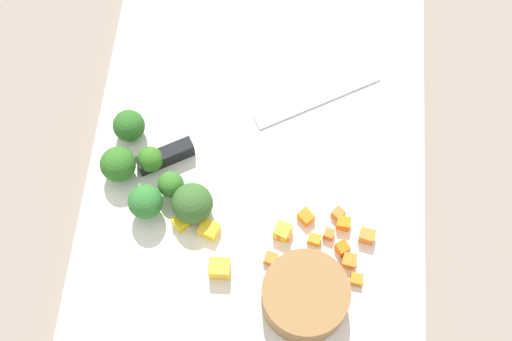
# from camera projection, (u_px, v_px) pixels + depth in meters

# --- Properties ---
(ground_plane) EXTENTS (4.00, 4.00, 0.00)m
(ground_plane) POSITION_uv_depth(u_px,v_px,m) (256.00, 179.00, 0.77)
(ground_plane) COLOR gray
(cutting_board) EXTENTS (0.50, 0.36, 0.01)m
(cutting_board) POSITION_uv_depth(u_px,v_px,m) (256.00, 177.00, 0.76)
(cutting_board) COLOR white
(cutting_board) RESTS_ON ground_plane
(prep_bowl) EXTENTS (0.09, 0.09, 0.04)m
(prep_bowl) POSITION_uv_depth(u_px,v_px,m) (305.00, 296.00, 0.68)
(prep_bowl) COLOR olive
(prep_bowl) RESTS_ON cutting_board
(chef_knife) EXTENTS (0.16, 0.26, 0.02)m
(chef_knife) POSITION_uv_depth(u_px,v_px,m) (217.00, 136.00, 0.77)
(chef_knife) COLOR silver
(chef_knife) RESTS_ON cutting_board
(carrot_dice_0) EXTENTS (0.01, 0.01, 0.01)m
(carrot_dice_0) POSITION_uv_depth(u_px,v_px,m) (314.00, 240.00, 0.72)
(carrot_dice_0) COLOR orange
(carrot_dice_0) RESTS_ON cutting_board
(carrot_dice_1) EXTENTS (0.01, 0.01, 0.01)m
(carrot_dice_1) POSITION_uv_depth(u_px,v_px,m) (344.00, 223.00, 0.73)
(carrot_dice_1) COLOR orange
(carrot_dice_1) RESTS_ON cutting_board
(carrot_dice_2) EXTENTS (0.01, 0.01, 0.01)m
(carrot_dice_2) POSITION_uv_depth(u_px,v_px,m) (271.00, 259.00, 0.71)
(carrot_dice_2) COLOR orange
(carrot_dice_2) RESTS_ON cutting_board
(carrot_dice_3) EXTENTS (0.01, 0.01, 0.01)m
(carrot_dice_3) POSITION_uv_depth(u_px,v_px,m) (329.00, 234.00, 0.72)
(carrot_dice_3) COLOR orange
(carrot_dice_3) RESTS_ON cutting_board
(carrot_dice_4) EXTENTS (0.02, 0.02, 0.01)m
(carrot_dice_4) POSITION_uv_depth(u_px,v_px,m) (306.00, 217.00, 0.73)
(carrot_dice_4) COLOR orange
(carrot_dice_4) RESTS_ON cutting_board
(carrot_dice_5) EXTENTS (0.01, 0.01, 0.01)m
(carrot_dice_5) POSITION_uv_depth(u_px,v_px,m) (356.00, 279.00, 0.70)
(carrot_dice_5) COLOR orange
(carrot_dice_5) RESTS_ON cutting_board
(carrot_dice_6) EXTENTS (0.02, 0.02, 0.01)m
(carrot_dice_6) POSITION_uv_depth(u_px,v_px,m) (338.00, 214.00, 0.73)
(carrot_dice_6) COLOR orange
(carrot_dice_6) RESTS_ON cutting_board
(carrot_dice_7) EXTENTS (0.02, 0.02, 0.01)m
(carrot_dice_7) POSITION_uv_depth(u_px,v_px,m) (349.00, 261.00, 0.71)
(carrot_dice_7) COLOR orange
(carrot_dice_7) RESTS_ON cutting_board
(carrot_dice_8) EXTENTS (0.02, 0.01, 0.01)m
(carrot_dice_8) POSITION_uv_depth(u_px,v_px,m) (284.00, 232.00, 0.72)
(carrot_dice_8) COLOR orange
(carrot_dice_8) RESTS_ON cutting_board
(carrot_dice_9) EXTENTS (0.02, 0.02, 0.01)m
(carrot_dice_9) POSITION_uv_depth(u_px,v_px,m) (367.00, 236.00, 0.72)
(carrot_dice_9) COLOR orange
(carrot_dice_9) RESTS_ON cutting_board
(carrot_dice_10) EXTENTS (0.02, 0.02, 0.01)m
(carrot_dice_10) POSITION_uv_depth(u_px,v_px,m) (342.00, 248.00, 0.72)
(carrot_dice_10) COLOR orange
(carrot_dice_10) RESTS_ON cutting_board
(pepper_dice_0) EXTENTS (0.02, 0.02, 0.01)m
(pepper_dice_0) POSITION_uv_depth(u_px,v_px,m) (209.00, 230.00, 0.72)
(pepper_dice_0) COLOR yellow
(pepper_dice_0) RESTS_ON cutting_board
(pepper_dice_1) EXTENTS (0.02, 0.02, 0.02)m
(pepper_dice_1) POSITION_uv_depth(u_px,v_px,m) (283.00, 231.00, 0.72)
(pepper_dice_1) COLOR yellow
(pepper_dice_1) RESTS_ON cutting_board
(pepper_dice_2) EXTENTS (0.02, 0.02, 0.01)m
(pepper_dice_2) POSITION_uv_depth(u_px,v_px,m) (180.00, 223.00, 0.73)
(pepper_dice_2) COLOR yellow
(pepper_dice_2) RESTS_ON cutting_board
(pepper_dice_3) EXTENTS (0.02, 0.02, 0.02)m
(pepper_dice_3) POSITION_uv_depth(u_px,v_px,m) (219.00, 268.00, 0.70)
(pepper_dice_3) COLOR yellow
(pepper_dice_3) RESTS_ON cutting_board
(broccoli_floret_0) EXTENTS (0.03, 0.03, 0.04)m
(broccoli_floret_0) POSITION_uv_depth(u_px,v_px,m) (129.00, 126.00, 0.76)
(broccoli_floret_0) COLOR #86B86B
(broccoli_floret_0) RESTS_ON cutting_board
(broccoli_floret_1) EXTENTS (0.04, 0.04, 0.04)m
(broccoli_floret_1) POSITION_uv_depth(u_px,v_px,m) (118.00, 165.00, 0.74)
(broccoli_floret_1) COLOR #8DAD68
(broccoli_floret_1) RESTS_ON cutting_board
(broccoli_floret_2) EXTENTS (0.04, 0.04, 0.04)m
(broccoli_floret_2) POSITION_uv_depth(u_px,v_px,m) (146.00, 202.00, 0.72)
(broccoli_floret_2) COLOR #83C25D
(broccoli_floret_2) RESTS_ON cutting_board
(broccoli_floret_3) EXTENTS (0.03, 0.03, 0.03)m
(broccoli_floret_3) POSITION_uv_depth(u_px,v_px,m) (171.00, 184.00, 0.73)
(broccoli_floret_3) COLOR #93C155
(broccoli_floret_3) RESTS_ON cutting_board
(broccoli_floret_4) EXTENTS (0.03, 0.03, 0.03)m
(broccoli_floret_4) POSITION_uv_depth(u_px,v_px,m) (151.00, 158.00, 0.75)
(broccoli_floret_4) COLOR #81C26C
(broccoli_floret_4) RESTS_ON cutting_board
(broccoli_floret_5) EXTENTS (0.04, 0.04, 0.04)m
(broccoli_floret_5) POSITION_uv_depth(u_px,v_px,m) (192.00, 204.00, 0.72)
(broccoli_floret_5) COLOR #88B25B
(broccoli_floret_5) RESTS_ON cutting_board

